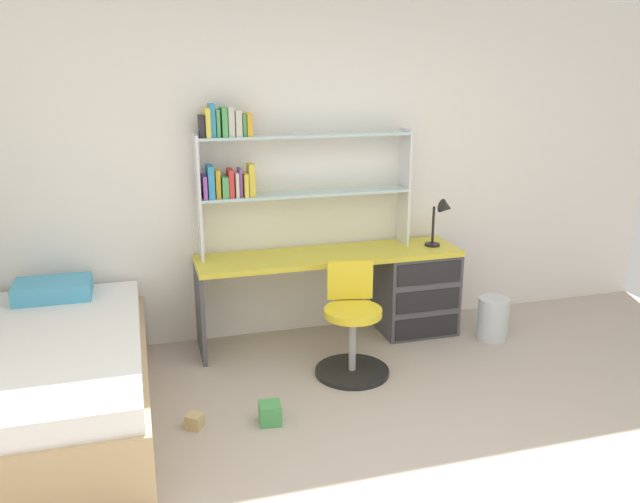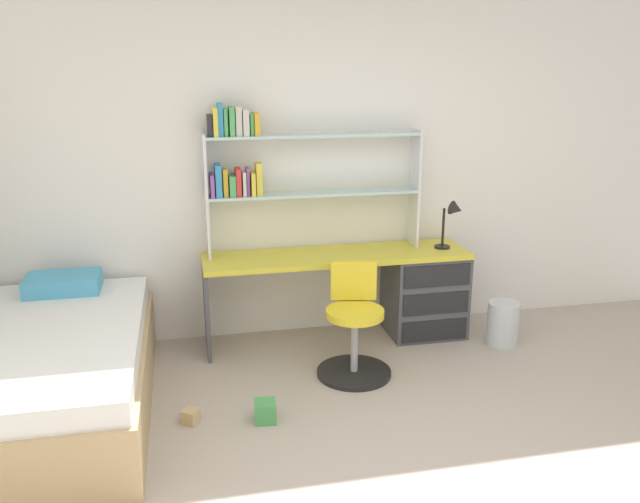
{
  "view_description": "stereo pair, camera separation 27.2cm",
  "coord_description": "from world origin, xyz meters",
  "px_view_note": "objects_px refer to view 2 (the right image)",
  "views": [
    {
      "loc": [
        -1.35,
        -2.28,
        2.1
      ],
      "look_at": [
        -0.27,
        1.48,
        0.95
      ],
      "focal_mm": 36.12,
      "sensor_mm": 36.0,
      "label": 1
    },
    {
      "loc": [
        -1.09,
        -2.34,
        2.1
      ],
      "look_at": [
        -0.27,
        1.48,
        0.95
      ],
      "focal_mm": 36.12,
      "sensor_mm": 36.0,
      "label": 2
    }
  ],
  "objects_px": {
    "bookshelf_hutch": "(278,164)",
    "toy_block_natural_0": "(191,416)",
    "toy_block_green_2": "(265,411)",
    "waste_bin": "(503,323)",
    "desk_lamp": "(453,217)",
    "swivel_chair": "(354,332)",
    "bed_platform": "(50,373)",
    "desk": "(402,288)"
  },
  "relations": [
    {
      "from": "desk_lamp",
      "to": "waste_bin",
      "type": "bearing_deg",
      "value": -41.97
    },
    {
      "from": "swivel_chair",
      "to": "bed_platform",
      "type": "xyz_separation_m",
      "value": [
        -1.96,
        -0.14,
        -0.03
      ]
    },
    {
      "from": "waste_bin",
      "to": "toy_block_natural_0",
      "type": "distance_m",
      "value": 2.48
    },
    {
      "from": "bookshelf_hutch",
      "to": "desk_lamp",
      "type": "height_order",
      "value": "bookshelf_hutch"
    },
    {
      "from": "waste_bin",
      "to": "bed_platform",
      "type": "bearing_deg",
      "value": -173.38
    },
    {
      "from": "desk",
      "to": "bookshelf_hutch",
      "type": "relative_size",
      "value": 1.25
    },
    {
      "from": "desk_lamp",
      "to": "waste_bin",
      "type": "height_order",
      "value": "desk_lamp"
    },
    {
      "from": "desk",
      "to": "bed_platform",
      "type": "xyz_separation_m",
      "value": [
        -2.51,
        -0.72,
        -0.12
      ]
    },
    {
      "from": "desk",
      "to": "swivel_chair",
      "type": "bearing_deg",
      "value": -133.52
    },
    {
      "from": "bookshelf_hutch",
      "to": "bed_platform",
      "type": "distance_m",
      "value": 2.09
    },
    {
      "from": "waste_bin",
      "to": "toy_block_natural_0",
      "type": "xyz_separation_m",
      "value": [
        -2.38,
        -0.66,
        -0.12
      ]
    },
    {
      "from": "desk_lamp",
      "to": "swivel_chair",
      "type": "bearing_deg",
      "value": -150.23
    },
    {
      "from": "bed_platform",
      "to": "waste_bin",
      "type": "relative_size",
      "value": 5.83
    },
    {
      "from": "desk_lamp",
      "to": "toy_block_natural_0",
      "type": "xyz_separation_m",
      "value": [
        -2.05,
        -0.96,
        -0.92
      ]
    },
    {
      "from": "desk",
      "to": "bed_platform",
      "type": "relative_size",
      "value": 1.03
    },
    {
      "from": "bed_platform",
      "to": "waste_bin",
      "type": "xyz_separation_m",
      "value": [
        3.21,
        0.37,
        -0.11
      ]
    },
    {
      "from": "bookshelf_hutch",
      "to": "waste_bin",
      "type": "height_order",
      "value": "bookshelf_hutch"
    },
    {
      "from": "bookshelf_hutch",
      "to": "toy_block_natural_0",
      "type": "xyz_separation_m",
      "value": [
        -0.73,
        -1.15,
        -1.33
      ]
    },
    {
      "from": "bed_platform",
      "to": "desk",
      "type": "bearing_deg",
      "value": 16.02
    },
    {
      "from": "bookshelf_hutch",
      "to": "toy_block_green_2",
      "type": "distance_m",
      "value": 1.81
    },
    {
      "from": "toy_block_natural_0",
      "to": "swivel_chair",
      "type": "bearing_deg",
      "value": 21.0
    },
    {
      "from": "desk_lamp",
      "to": "waste_bin",
      "type": "distance_m",
      "value": 0.91
    },
    {
      "from": "bookshelf_hutch",
      "to": "desk_lamp",
      "type": "relative_size",
      "value": 4.24
    },
    {
      "from": "bed_platform",
      "to": "swivel_chair",
      "type": "bearing_deg",
      "value": 4.2
    },
    {
      "from": "swivel_chair",
      "to": "desk",
      "type": "bearing_deg",
      "value": 46.48
    },
    {
      "from": "bookshelf_hutch",
      "to": "desk_lamp",
      "type": "xyz_separation_m",
      "value": [
        1.33,
        -0.19,
        -0.42
      ]
    },
    {
      "from": "desk_lamp",
      "to": "toy_block_green_2",
      "type": "height_order",
      "value": "desk_lamp"
    },
    {
      "from": "bookshelf_hutch",
      "to": "toy_block_green_2",
      "type": "height_order",
      "value": "bookshelf_hutch"
    },
    {
      "from": "waste_bin",
      "to": "toy_block_green_2",
      "type": "distance_m",
      "value": 2.08
    },
    {
      "from": "toy_block_natural_0",
      "to": "desk_lamp",
      "type": "bearing_deg",
      "value": 25.08
    },
    {
      "from": "waste_bin",
      "to": "desk",
      "type": "bearing_deg",
      "value": 153.6
    },
    {
      "from": "desk",
      "to": "swivel_chair",
      "type": "height_order",
      "value": "swivel_chair"
    },
    {
      "from": "toy_block_green_2",
      "to": "bookshelf_hutch",
      "type": "bearing_deg",
      "value": 76.96
    },
    {
      "from": "desk_lamp",
      "to": "desk",
      "type": "bearing_deg",
      "value": 172.15
    },
    {
      "from": "desk_lamp",
      "to": "toy_block_natural_0",
      "type": "height_order",
      "value": "desk_lamp"
    },
    {
      "from": "bookshelf_hutch",
      "to": "swivel_chair",
      "type": "height_order",
      "value": "bookshelf_hutch"
    },
    {
      "from": "swivel_chair",
      "to": "toy_block_natural_0",
      "type": "distance_m",
      "value": 1.24
    },
    {
      "from": "bookshelf_hutch",
      "to": "toy_block_green_2",
      "type": "xyz_separation_m",
      "value": [
        -0.28,
        -1.22,
        -1.31
      ]
    },
    {
      "from": "bed_platform",
      "to": "toy_block_green_2",
      "type": "bearing_deg",
      "value": -15.86
    },
    {
      "from": "desk",
      "to": "toy_block_natural_0",
      "type": "distance_m",
      "value": 1.99
    },
    {
      "from": "swivel_chair",
      "to": "waste_bin",
      "type": "relative_size",
      "value": 2.29
    },
    {
      "from": "desk",
      "to": "toy_block_green_2",
      "type": "distance_m",
      "value": 1.68
    }
  ]
}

